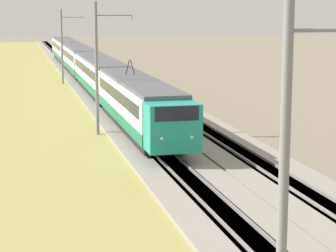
{
  "coord_description": "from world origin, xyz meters",
  "views": [
    {
      "loc": [
        -3.21,
        8.08,
        8.43
      ],
      "look_at": [
        31.02,
        0.0,
        2.15
      ],
      "focal_mm": 70.0,
      "sensor_mm": 36.0,
      "label": 1
    }
  ],
  "objects_px": {
    "catenary_mast_near": "(286,196)",
    "catenary_mast_far": "(62,46)",
    "catenary_mast_mid": "(97,68)",
    "passenger_train": "(87,65)"
  },
  "relations": [
    {
      "from": "catenary_mast_mid",
      "to": "catenary_mast_far",
      "type": "relative_size",
      "value": 1.06
    },
    {
      "from": "catenary_mast_near",
      "to": "catenary_mast_far",
      "type": "xyz_separation_m",
      "value": [
        62.05,
        -0.0,
        -0.22
      ]
    },
    {
      "from": "passenger_train",
      "to": "catenary_mast_far",
      "type": "relative_size",
      "value": 9.75
    },
    {
      "from": "catenary_mast_mid",
      "to": "catenary_mast_far",
      "type": "bearing_deg",
      "value": -0.01
    },
    {
      "from": "catenary_mast_near",
      "to": "passenger_train",
      "type": "bearing_deg",
      "value": -2.5
    },
    {
      "from": "catenary_mast_near",
      "to": "catenary_mast_mid",
      "type": "xyz_separation_m",
      "value": [
        31.02,
        0.0,
        0.01
      ]
    },
    {
      "from": "catenary_mast_mid",
      "to": "catenary_mast_far",
      "type": "xyz_separation_m",
      "value": [
        31.02,
        -0.0,
        -0.24
      ]
    },
    {
      "from": "catenary_mast_near",
      "to": "catenary_mast_far",
      "type": "bearing_deg",
      "value": -0.0
    },
    {
      "from": "catenary_mast_mid",
      "to": "catenary_mast_far",
      "type": "height_order",
      "value": "catenary_mast_mid"
    },
    {
      "from": "catenary_mast_near",
      "to": "catenary_mast_far",
      "type": "distance_m",
      "value": 62.05
    }
  ]
}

